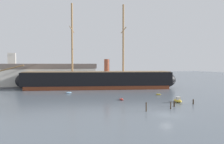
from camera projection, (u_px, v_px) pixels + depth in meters
ground_plane at (166, 115)px, 41.69m from camera, size 400.00×400.00×0.00m
tall_ship at (98, 80)px, 85.74m from camera, size 74.22×27.06×36.52m
motorboat_foreground_right at (178, 100)px, 55.40m from camera, size 2.22×3.96×1.57m
dinghy_near_centre at (121, 99)px, 58.74m from camera, size 1.16×2.34×0.54m
dinghy_mid_right at (158, 94)px, 68.32m from camera, size 1.62×2.06×0.45m
dinghy_alongside_bow at (69, 93)px, 72.23m from camera, size 2.33×1.42×0.51m
motorboat_far_left at (29, 88)px, 83.59m from camera, size 4.68×4.94×2.02m
motorboat_far_right at (152, 84)px, 101.25m from camera, size 3.89×4.88×1.91m
motorboat_distant_centre at (99, 84)px, 102.63m from camera, size 3.02×3.48×1.38m
mooring_piling_nearest at (171, 105)px, 47.28m from camera, size 0.30×0.30×1.66m
mooring_piling_left_pair at (146, 107)px, 44.68m from camera, size 0.28×0.28×2.08m
mooring_piling_right_pair at (193, 102)px, 52.70m from camera, size 0.37×0.37×1.32m
mooring_piling_midwater at (174, 104)px, 49.75m from camera, size 0.41×0.41×1.41m
dockside_warehouse_left at (36, 75)px, 93.82m from camera, size 61.16×13.50×15.78m
seagull_in_flight at (95, 50)px, 70.39m from camera, size 1.23×0.73×0.14m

